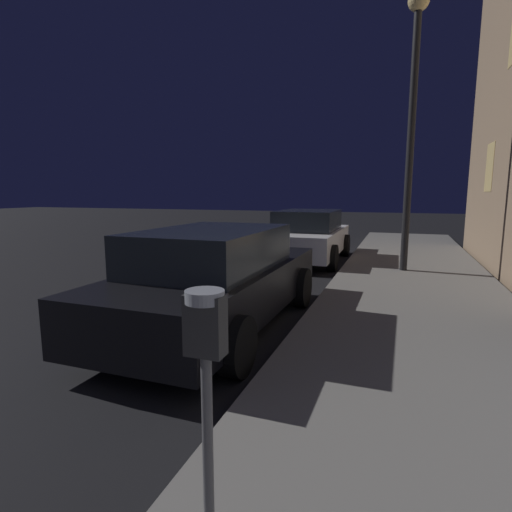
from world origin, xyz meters
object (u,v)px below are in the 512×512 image
object	(u,v)px
car_white	(308,236)
street_lamp	(413,93)
car_black	(217,278)
parking_meter	(206,354)

from	to	relation	value
car_white	street_lamp	world-z (taller)	street_lamp
car_black	car_white	size ratio (longest dim) A/B	1.10
parking_meter	street_lamp	bearing A→B (deg)	83.09
car_black	street_lamp	xyz separation A→B (m)	(2.53, 4.67, 3.33)
car_black	street_lamp	bearing A→B (deg)	61.51
car_black	street_lamp	distance (m)	6.27
car_black	parking_meter	bearing A→B (deg)	-65.49
parking_meter	car_black	bearing A→B (deg)	114.51
street_lamp	parking_meter	bearing A→B (deg)	-96.91
parking_meter	street_lamp	size ratio (longest dim) A/B	0.22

